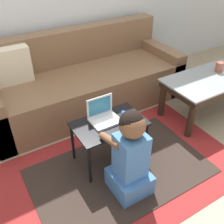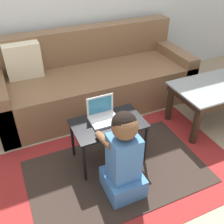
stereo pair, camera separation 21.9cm
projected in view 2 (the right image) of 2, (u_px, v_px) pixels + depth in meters
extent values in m
plane|color=gray|center=(124.00, 160.00, 2.38)|extent=(16.00, 16.00, 0.00)
cube|color=maroon|center=(117.00, 172.00, 2.26)|extent=(2.08, 1.26, 0.01)
cube|color=#2D231E|center=(117.00, 171.00, 2.26)|extent=(1.50, 0.91, 0.00)
cube|color=brown|center=(96.00, 88.00, 3.03)|extent=(2.19, 0.85, 0.43)
cube|color=brown|center=(84.00, 44.00, 3.04)|extent=(2.19, 0.19, 0.39)
cube|color=brown|center=(2.00, 104.00, 2.65)|extent=(0.16, 0.85, 0.54)
cube|color=brown|center=(170.00, 68.00, 3.34)|extent=(0.16, 0.85, 0.54)
cube|color=beige|center=(23.00, 61.00, 2.68)|extent=(0.36, 0.14, 0.36)
cylinder|color=black|center=(196.00, 125.00, 2.46)|extent=(0.07, 0.07, 0.43)
cylinder|color=black|center=(170.00, 102.00, 2.78)|extent=(0.07, 0.07, 0.43)
cube|color=black|center=(108.00, 123.00, 2.17)|extent=(0.60, 0.37, 0.02)
cylinder|color=black|center=(85.00, 164.00, 2.08)|extent=(0.02, 0.02, 0.39)
cylinder|color=black|center=(145.00, 144.00, 2.26)|extent=(0.02, 0.02, 0.39)
cylinder|color=black|center=(72.00, 139.00, 2.32)|extent=(0.02, 0.02, 0.39)
cylinder|color=black|center=(128.00, 124.00, 2.50)|extent=(0.02, 0.02, 0.39)
cube|color=silver|center=(104.00, 120.00, 2.18)|extent=(0.24, 0.19, 0.02)
cube|color=silver|center=(105.00, 120.00, 2.16)|extent=(0.19, 0.11, 0.00)
cube|color=silver|center=(100.00, 105.00, 2.19)|extent=(0.24, 0.01, 0.18)
cube|color=teal|center=(100.00, 105.00, 2.19)|extent=(0.20, 0.00, 0.15)
ellipsoid|color=#234CB2|center=(126.00, 115.00, 2.22)|extent=(0.06, 0.11, 0.04)
cube|color=#3D70B2|center=(123.00, 182.00, 2.06)|extent=(0.28, 0.30, 0.18)
cube|color=#3D70B2|center=(124.00, 157.00, 1.90)|extent=(0.21, 0.19, 0.37)
sphere|color=brown|center=(125.00, 127.00, 1.74)|extent=(0.18, 0.18, 0.18)
sphere|color=black|center=(124.00, 124.00, 1.74)|extent=(0.18, 0.18, 0.18)
cylinder|color=brown|center=(104.00, 140.00, 1.90)|extent=(0.06, 0.26, 0.13)
cylinder|color=brown|center=(129.00, 133.00, 1.97)|extent=(0.06, 0.26, 0.13)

